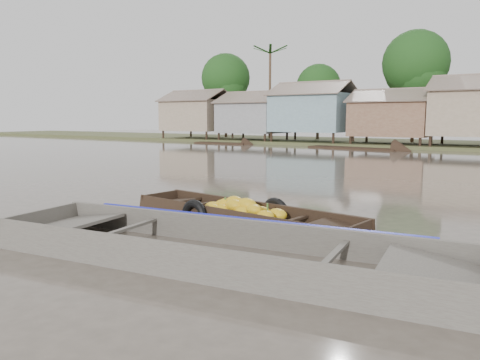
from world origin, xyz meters
The scene contains 3 objects.
ground centered at (0.00, 0.00, 0.00)m, with size 120.00×120.00×0.00m, color #4D463B.
banana_boat centered at (0.71, 0.51, 0.16)m, with size 5.74×2.10×0.78m.
viewer_boat centered at (1.95, -2.03, 0.07)m, with size 8.17×3.02×0.64m.
Camera 1 is at (6.18, -7.95, 2.29)m, focal length 35.00 mm.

